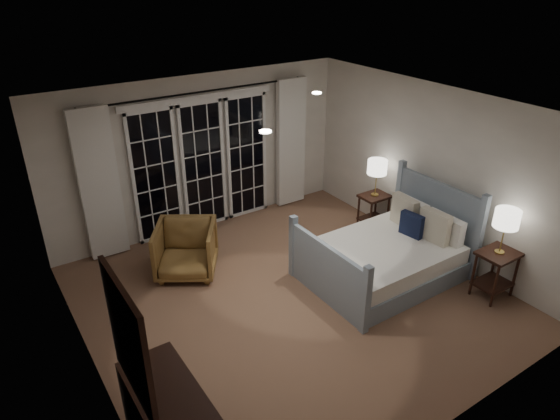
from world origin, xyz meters
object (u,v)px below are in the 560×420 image
armchair (186,250)px  lamp_left (507,219)px  nightstand_right (374,207)px  nightstand_left (496,267)px  lamp_right (377,167)px  bed (387,256)px

armchair → lamp_left: bearing=-8.3°
nightstand_right → armchair: armchair is taller
nightstand_left → armchair: (-3.14, 2.73, -0.06)m
lamp_right → armchair: bearing=171.6°
bed → lamp_left: 1.63m
bed → nightstand_left: size_ratio=3.15×
lamp_right → nightstand_left: bearing=-89.6°
lamp_left → armchair: (-3.14, 2.73, -0.76)m
nightstand_right → lamp_right: lamp_right is taller
nightstand_left → lamp_left: bearing=90.0°
armchair → nightstand_right: bearing=24.3°
lamp_left → nightstand_right: bearing=90.4°
nightstand_right → lamp_left: 2.39m
bed → lamp_right: same height
bed → armchair: bed is taller
nightstand_right → lamp_left: lamp_left is taller
nightstand_right → lamp_right: size_ratio=0.99×
lamp_left → lamp_right: (-0.01, 2.27, -0.06)m
lamp_left → armchair: 4.23m
nightstand_left → lamp_right: size_ratio=1.09×
bed → nightstand_right: 1.41m
nightstand_left → lamp_left: lamp_left is taller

